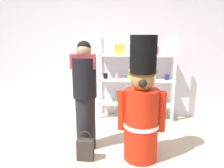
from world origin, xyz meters
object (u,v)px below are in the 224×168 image
(person_shopper, at_px, (85,95))
(shopping_bag, at_px, (85,149))
(teddy_bear_guard, at_px, (142,108))
(merchandise_shelf, at_px, (135,77))

(person_shopper, xyz_separation_m, shopping_bag, (0.07, -0.33, -0.66))
(person_shopper, height_order, shopping_bag, person_shopper)
(teddy_bear_guard, distance_m, shopping_bag, 0.93)
(teddy_bear_guard, bearing_deg, person_shopper, 166.44)
(merchandise_shelf, bearing_deg, shopping_bag, -111.23)
(merchandise_shelf, height_order, teddy_bear_guard, teddy_bear_guard)
(teddy_bear_guard, bearing_deg, merchandise_shelf, 93.67)
(merchandise_shelf, xyz_separation_m, person_shopper, (-0.70, -1.30, -0.04))
(merchandise_shelf, distance_m, shopping_bag, 1.88)
(merchandise_shelf, distance_m, teddy_bear_guard, 1.50)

